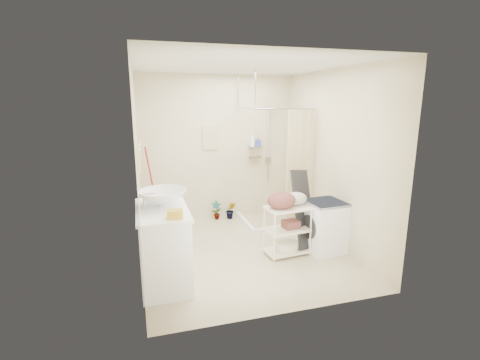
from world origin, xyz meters
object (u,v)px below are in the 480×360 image
object	(u,v)px
vanity	(164,246)
toilet	(168,225)
laundry_rack	(287,226)
washing_machine	(324,226)

from	to	relation	value
vanity	toilet	bearing A→B (deg)	82.66
vanity	laundry_rack	world-z (taller)	vanity
washing_machine	laundry_rack	bearing A→B (deg)	173.33
washing_machine	laundry_rack	size ratio (longest dim) A/B	0.88
washing_machine	laundry_rack	world-z (taller)	laundry_rack
washing_machine	vanity	bearing A→B (deg)	-177.07
vanity	washing_machine	distance (m)	2.32
toilet	washing_machine	world-z (taller)	washing_machine
toilet	washing_machine	xyz separation A→B (m)	(2.18, -0.73, 0.03)
vanity	laundry_rack	bearing A→B (deg)	9.49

